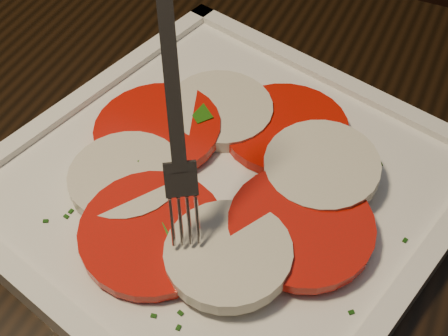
# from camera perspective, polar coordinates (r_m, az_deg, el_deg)

# --- Properties ---
(chair) EXTENTS (0.48, 0.48, 0.93)m
(chair) POSITION_cam_1_polar(r_m,az_deg,el_deg) (1.02, 17.58, 12.60)
(chair) COLOR black
(chair) RESTS_ON ground
(plate) EXTENTS (0.37, 0.37, 0.01)m
(plate) POSITION_cam_1_polar(r_m,az_deg,el_deg) (0.45, 0.00, -1.91)
(plate) COLOR white
(plate) RESTS_ON table
(caprese_salad) EXTENTS (0.24, 0.24, 0.02)m
(caprese_salad) POSITION_cam_1_polar(r_m,az_deg,el_deg) (0.43, -0.01, -0.56)
(caprese_salad) COLOR red
(caprese_salad) RESTS_ON plate
(fork) EXTENTS (0.07, 0.09, 0.16)m
(fork) POSITION_cam_1_polar(r_m,az_deg,el_deg) (0.36, -4.72, 6.91)
(fork) COLOR white
(fork) RESTS_ON caprese_salad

